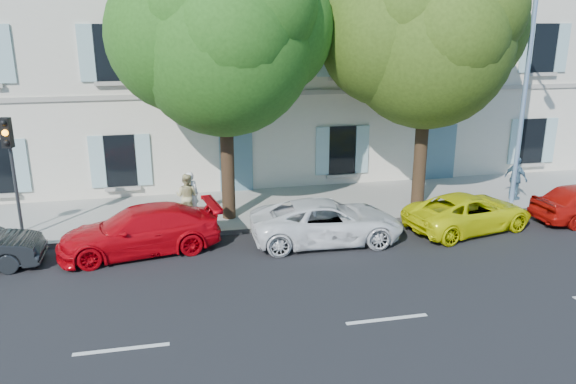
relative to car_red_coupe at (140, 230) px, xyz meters
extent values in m
plane|color=black|center=(5.77, -1.35, -0.69)|extent=(90.00, 90.00, 0.00)
cube|color=#A09E96|center=(5.77, 3.10, -0.62)|extent=(36.00, 4.50, 0.15)
cube|color=#9E998E|center=(5.77, 0.93, -0.61)|extent=(36.00, 0.16, 0.16)
cube|color=beige|center=(5.77, 8.85, 5.31)|extent=(28.00, 7.00, 12.00)
imported|color=red|center=(0.00, 0.00, 0.00)|extent=(5.02, 2.67, 1.39)
imported|color=white|center=(5.72, -0.34, -0.03)|extent=(4.88, 2.40, 1.33)
imported|color=#E4E509|center=(10.62, -0.32, -0.08)|extent=(4.75, 2.97, 1.23)
cylinder|color=#3A2819|center=(2.91, 2.14, 1.27)|extent=(0.46, 0.46, 3.62)
ellipsoid|color=#31731D|center=(2.91, 2.14, 5.25)|extent=(5.79, 5.79, 6.37)
cylinder|color=#3A2819|center=(9.98, 2.25, 1.25)|extent=(0.47, 0.47, 3.58)
ellipsoid|color=#47671A|center=(9.98, 2.25, 5.21)|extent=(5.81, 5.81, 6.39)
cylinder|color=#383A3D|center=(-3.67, 1.61, 1.04)|extent=(0.11, 0.11, 3.17)
cube|color=black|center=(-3.67, 1.46, 2.84)|extent=(0.34, 0.30, 0.90)
sphere|color=orange|center=(-3.67, 1.33, 2.86)|extent=(0.19, 0.19, 0.19)
cylinder|color=#7293BF|center=(13.53, 1.63, 3.52)|extent=(0.16, 0.16, 8.13)
imported|color=white|center=(1.62, 2.49, 0.27)|extent=(0.60, 0.40, 1.62)
imported|color=#C5BA7E|center=(1.49, 2.35, 0.25)|extent=(0.95, 0.87, 1.59)
imported|color=slate|center=(13.81, 1.93, 0.28)|extent=(0.71, 1.04, 1.65)
camera|label=1|loc=(1.05, -16.29, 6.00)|focal=35.00mm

